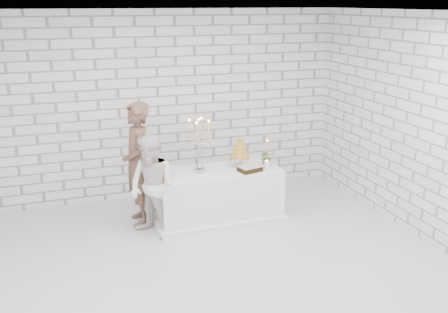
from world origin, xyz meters
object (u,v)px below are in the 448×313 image
at_px(candelabra, 199,145).
at_px(croquembouche, 240,152).
at_px(cake_table, 218,194).
at_px(bride, 152,187).
at_px(groom, 138,164).

relative_size(candelabra, croquembouche, 1.73).
bearing_deg(candelabra, croquembouche, 3.87).
bearing_deg(cake_table, bride, -164.38).
distance_m(groom, candelabra, 0.92).
distance_m(bride, candelabra, 0.93).
xyz_separation_m(candelabra, croquembouche, (0.64, 0.04, -0.17)).
relative_size(cake_table, groom, 1.01).
xyz_separation_m(groom, croquembouche, (1.50, -0.15, 0.09)).
bearing_deg(croquembouche, candelabra, -176.13).
height_order(groom, bride, groom).
distance_m(bride, croquembouche, 1.47).
bearing_deg(bride, groom, 157.85).
height_order(cake_table, candelabra, candelabra).
distance_m(cake_table, candelabra, 0.82).
relative_size(groom, candelabra, 2.25).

